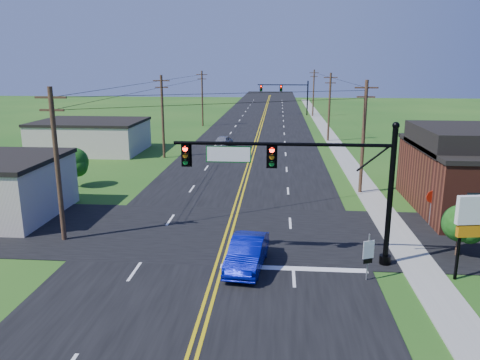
# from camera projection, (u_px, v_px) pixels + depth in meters

# --- Properties ---
(ground) EXTENTS (260.00, 260.00, 0.00)m
(ground) POSITION_uv_depth(u_px,v_px,m) (191.00, 345.00, 17.46)
(ground) COLOR #194A15
(ground) RESTS_ON ground
(road_main) EXTENTS (16.00, 220.00, 0.04)m
(road_main) POSITION_uv_depth(u_px,v_px,m) (256.00, 138.00, 65.79)
(road_main) COLOR black
(road_main) RESTS_ON ground
(road_cross) EXTENTS (70.00, 10.00, 0.04)m
(road_cross) POSITION_uv_depth(u_px,v_px,m) (226.00, 232.00, 29.06)
(road_cross) COLOR black
(road_cross) RESTS_ON ground
(sidewalk) EXTENTS (2.00, 160.00, 0.08)m
(sidewalk) POSITION_uv_depth(u_px,v_px,m) (340.00, 152.00, 55.28)
(sidewalk) COLOR gray
(sidewalk) RESTS_ON ground
(signal_mast_main) EXTENTS (11.30, 0.60, 7.48)m
(signal_mast_main) POSITION_uv_depth(u_px,v_px,m) (302.00, 175.00, 23.69)
(signal_mast_main) COLOR black
(signal_mast_main) RESTS_ON ground
(signal_mast_far) EXTENTS (10.98, 0.60, 7.48)m
(signal_mast_far) POSITION_uv_depth(u_px,v_px,m) (286.00, 92.00, 93.33)
(signal_mast_far) COLOR black
(signal_mast_far) RESTS_ON ground
(cream_bldg_far) EXTENTS (12.20, 9.20, 3.70)m
(cream_bldg_far) POSITION_uv_depth(u_px,v_px,m) (91.00, 136.00, 55.25)
(cream_bldg_far) COLOR beige
(cream_bldg_far) RESTS_ON ground
(utility_pole_left_a) EXTENTS (1.80, 0.28, 9.00)m
(utility_pole_left_a) POSITION_uv_depth(u_px,v_px,m) (57.00, 162.00, 26.73)
(utility_pole_left_a) COLOR #342317
(utility_pole_left_a) RESTS_ON ground
(utility_pole_left_b) EXTENTS (1.80, 0.28, 9.00)m
(utility_pole_left_b) POSITION_uv_depth(u_px,v_px,m) (163.00, 115.00, 50.90)
(utility_pole_left_b) COLOR #342317
(utility_pole_left_b) RESTS_ON ground
(utility_pole_left_c) EXTENTS (1.80, 0.28, 9.00)m
(utility_pole_left_c) POSITION_uv_depth(u_px,v_px,m) (202.00, 97.00, 77.00)
(utility_pole_left_c) COLOR #342317
(utility_pole_left_c) RESTS_ON ground
(utility_pole_right_a) EXTENTS (1.80, 0.28, 9.00)m
(utility_pole_right_a) POSITION_uv_depth(u_px,v_px,m) (363.00, 135.00, 36.80)
(utility_pole_right_a) COLOR #342317
(utility_pole_right_a) RESTS_ON ground
(utility_pole_right_b) EXTENTS (1.80, 0.28, 9.00)m
(utility_pole_right_b) POSITION_uv_depth(u_px,v_px,m) (329.00, 106.00, 61.93)
(utility_pole_right_b) COLOR #342317
(utility_pole_right_b) RESTS_ON ground
(utility_pole_right_c) EXTENTS (1.80, 0.28, 9.00)m
(utility_pole_right_c) POSITION_uv_depth(u_px,v_px,m) (313.00, 92.00, 90.93)
(utility_pole_right_c) COLOR #342317
(utility_pole_right_c) RESTS_ON ground
(tree_right_back) EXTENTS (3.00, 3.00, 4.10)m
(tree_right_back) POSITION_uv_depth(u_px,v_px,m) (426.00, 153.00, 40.69)
(tree_right_back) COLOR #342317
(tree_right_back) RESTS_ON ground
(shrub_corner) EXTENTS (2.00, 2.00, 2.86)m
(shrub_corner) POSITION_uv_depth(u_px,v_px,m) (461.00, 224.00, 25.16)
(shrub_corner) COLOR #342317
(shrub_corner) RESTS_ON ground
(tree_left) EXTENTS (2.40, 2.40, 3.37)m
(tree_left) POSITION_uv_depth(u_px,v_px,m) (74.00, 162.00, 39.31)
(tree_left) COLOR #342317
(tree_left) RESTS_ON ground
(blue_car) EXTENTS (2.17, 4.89, 1.56)m
(blue_car) POSITION_uv_depth(u_px,v_px,m) (247.00, 254.00, 23.91)
(blue_car) COLOR #060E92
(blue_car) RESTS_ON ground
(distant_car) EXTENTS (2.20, 4.39, 1.44)m
(distant_car) POSITION_uv_depth(u_px,v_px,m) (224.00, 141.00, 58.57)
(distant_car) COLOR #9E9DA2
(distant_car) RESTS_ON ground
(route_sign) EXTENTS (0.56, 0.27, 2.40)m
(route_sign) POSITION_uv_depth(u_px,v_px,m) (368.00, 254.00, 22.31)
(route_sign) COLOR slate
(route_sign) RESTS_ON ground
(stop_sign) EXTENTS (0.82, 0.27, 2.35)m
(stop_sign) POSITION_uv_depth(u_px,v_px,m) (432.00, 200.00, 29.98)
(stop_sign) COLOR slate
(stop_sign) RESTS_ON ground
(pylon_sign) EXTENTS (2.09, 0.62, 4.25)m
(pylon_sign) POSITION_uv_depth(u_px,v_px,m) (477.00, 219.00, 22.01)
(pylon_sign) COLOR black
(pylon_sign) RESTS_ON ground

